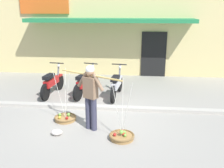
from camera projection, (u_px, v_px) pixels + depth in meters
name	position (u px, v px, depth m)	size (l,w,h in m)	color
ground_plane	(96.00, 118.00, 7.22)	(90.00, 90.00, 0.00)	gray
sidewalk_curb	(100.00, 107.00, 7.87)	(20.00, 0.24, 0.10)	#AEA89C
fruit_vendor	(91.00, 93.00, 6.30)	(1.65, 0.93, 1.70)	#38384C
fruit_basket_left_side	(65.00, 118.00, 7.06)	(0.61, 0.61, 1.45)	#9E7542
fruit_basket_right_side	(122.00, 136.00, 6.06)	(0.61, 0.61, 1.45)	#9E7542
motorcycle_nearest_shop	(52.00, 83.00, 9.01)	(0.54, 1.82, 1.09)	black
motorcycle_second_in_row	(85.00, 83.00, 8.95)	(0.65, 1.78, 1.09)	black
motorcycle_third_in_row	(117.00, 85.00, 8.79)	(0.54, 1.82, 1.09)	black
storefront_building	(115.00, 25.00, 13.59)	(13.00, 6.00, 4.20)	#DBC684
plastic_litter_bag	(57.00, 132.00, 6.26)	(0.28, 0.22, 0.14)	silver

